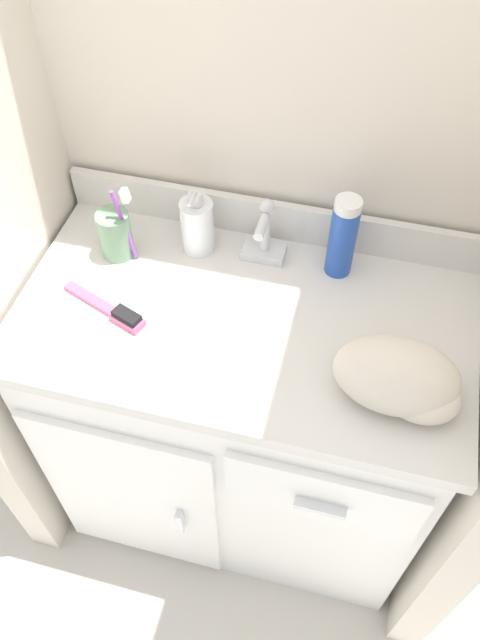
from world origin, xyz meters
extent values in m
plane|color=beige|center=(0.00, 0.00, 0.00)|extent=(6.00, 6.00, 0.00)
cube|color=beige|center=(0.00, 0.30, 1.10)|extent=(1.07, 0.08, 2.20)
cube|color=white|center=(0.00, 0.00, 0.40)|extent=(0.86, 0.45, 0.80)
cube|color=white|center=(-0.21, -0.23, 0.36)|extent=(0.41, 0.02, 0.64)
cube|color=white|center=(0.22, -0.23, 0.62)|extent=(0.38, 0.02, 0.19)
cube|color=silver|center=(-0.08, -0.25, 0.36)|extent=(0.02, 0.02, 0.09)
cube|color=silver|center=(0.22, -0.25, 0.62)|extent=(0.10, 0.02, 0.01)
cube|color=silver|center=(0.00, 0.00, 0.81)|extent=(0.89, 0.49, 0.03)
ellipsoid|color=beige|center=(0.00, 0.00, 0.73)|extent=(0.37, 0.29, 0.19)
cylinder|color=silver|center=(0.00, 0.00, 0.64)|extent=(0.03, 0.03, 0.01)
cube|color=silver|center=(0.00, 0.24, 0.87)|extent=(0.89, 0.02, 0.09)
cube|color=silver|center=(0.00, 0.17, 0.84)|extent=(0.09, 0.06, 0.02)
cylinder|color=silver|center=(0.00, 0.17, 0.89)|extent=(0.02, 0.02, 0.08)
cylinder|color=silver|center=(0.00, 0.14, 0.93)|extent=(0.02, 0.06, 0.02)
sphere|color=silver|center=(0.00, 0.19, 0.95)|extent=(0.03, 0.03, 0.03)
cylinder|color=gray|center=(-0.30, 0.10, 0.88)|extent=(0.07, 0.07, 0.10)
cylinder|color=purple|center=(-0.27, 0.10, 0.92)|extent=(0.04, 0.01, 0.16)
cube|color=white|center=(-0.25, 0.10, 1.00)|extent=(0.02, 0.02, 0.03)
cylinder|color=white|center=(-0.14, 0.16, 0.89)|extent=(0.07, 0.07, 0.12)
cylinder|color=silver|center=(-0.14, 0.16, 0.96)|extent=(0.03, 0.03, 0.03)
cylinder|color=silver|center=(-0.14, 0.14, 0.98)|extent=(0.01, 0.04, 0.01)
cylinder|color=#234CB2|center=(0.16, 0.17, 0.91)|extent=(0.05, 0.05, 0.16)
cylinder|color=white|center=(0.16, 0.17, 1.00)|extent=(0.05, 0.05, 0.02)
cube|color=#C1517F|center=(-0.30, -0.03, 0.83)|extent=(0.13, 0.07, 0.01)
cube|color=#C1517F|center=(-0.21, -0.07, 0.84)|extent=(0.07, 0.05, 0.02)
cube|color=black|center=(-0.21, -0.07, 0.85)|extent=(0.06, 0.04, 0.01)
ellipsoid|color=beige|center=(0.29, -0.10, 0.89)|extent=(0.21, 0.15, 0.12)
ellipsoid|color=silver|center=(0.34, -0.12, 0.87)|extent=(0.13, 0.10, 0.08)
camera|label=1|loc=(0.18, -0.74, 1.76)|focal=35.00mm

